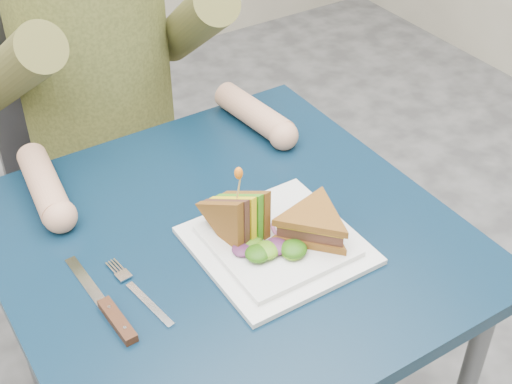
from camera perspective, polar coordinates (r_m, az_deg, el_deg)
table at (r=1.28m, az=-2.25°, el=-6.10°), size 0.75×0.75×0.73m
chair at (r=1.82m, az=-12.77°, el=3.77°), size 0.42×0.40×0.93m
diner at (r=1.55m, az=-13.11°, el=13.24°), size 0.54×0.59×0.74m
plate at (r=1.20m, az=1.70°, el=-4.15°), size 0.26×0.26×0.02m
sandwich_flat at (r=1.18m, az=4.62°, el=-2.57°), size 0.20×0.20×0.05m
sandwich_upright at (r=1.18m, az=-1.34°, el=-2.08°), size 0.09×0.15×0.15m
fork at (r=1.14m, az=-9.27°, el=-8.04°), size 0.04×0.18×0.01m
knife at (r=1.11m, az=-11.49°, el=-9.46°), size 0.03×0.22×0.02m
toothpick at (r=1.14m, az=-1.38°, el=0.38°), size 0.01×0.01×0.06m
toothpick_frill at (r=1.12m, az=-1.40°, el=1.51°), size 0.01×0.01×0.02m
lettuce_spill at (r=1.19m, az=1.65°, el=-3.04°), size 0.15×0.13×0.02m
onion_ring at (r=1.19m, az=2.19°, el=-2.82°), size 0.04×0.04×0.02m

